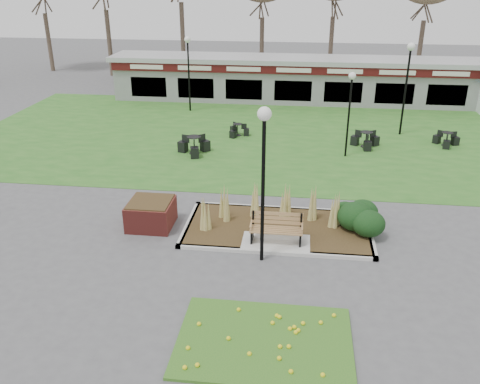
# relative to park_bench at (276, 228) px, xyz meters

# --- Properties ---
(ground) EXTENTS (100.00, 100.00, 0.00)m
(ground) POSITION_rel_park_bench_xyz_m (0.00, -0.25, -0.59)
(ground) COLOR #515154
(ground) RESTS_ON ground
(lawn) EXTENTS (34.00, 16.00, 0.02)m
(lawn) POSITION_rel_park_bench_xyz_m (0.00, 11.75, -0.58)
(lawn) COLOR #296720
(lawn) RESTS_ON ground
(flower_bed) EXTENTS (4.20, 3.00, 0.16)m
(flower_bed) POSITION_rel_park_bench_xyz_m (0.00, -4.85, -0.52)
(flower_bed) COLOR #28681D
(flower_bed) RESTS_ON ground
(planting_bed) EXTENTS (6.75, 3.40, 1.27)m
(planting_bed) POSITION_rel_park_bench_xyz_m (1.27, 1.10, -0.22)
(planting_bed) COLOR #362715
(planting_bed) RESTS_ON ground
(park_bench) EXTENTS (1.70, 0.66, 0.93)m
(park_bench) POSITION_rel_park_bench_xyz_m (0.00, 0.00, 0.00)
(park_bench) COLOR #A5884A
(park_bench) RESTS_ON ground
(brick_planter) EXTENTS (1.50, 1.50, 0.95)m
(brick_planter) POSITION_rel_park_bench_xyz_m (-4.40, 0.75, -0.11)
(brick_planter) COLOR maroon
(brick_planter) RESTS_ON ground
(food_pavilion) EXTENTS (24.60, 3.40, 2.90)m
(food_pavilion) POSITION_rel_park_bench_xyz_m (0.00, 19.71, 0.89)
(food_pavilion) COLOR gray
(food_pavilion) RESTS_ON ground
(lamp_post_near_left) EXTENTS (0.40, 0.40, 4.83)m
(lamp_post_near_left) POSITION_rel_park_bench_xyz_m (-0.39, -1.05, 2.93)
(lamp_post_near_left) COLOR black
(lamp_post_near_left) RESTS_ON ground
(lamp_post_mid_right) EXTENTS (0.40, 0.40, 4.83)m
(lamp_post_mid_right) POSITION_rel_park_bench_xyz_m (5.97, 12.76, 2.93)
(lamp_post_mid_right) COLOR black
(lamp_post_mid_right) RESTS_ON ground
(lamp_post_far_right) EXTENTS (0.33, 0.33, 4.01)m
(lamp_post_far_right) POSITION_rel_park_bench_xyz_m (2.80, 8.84, 2.33)
(lamp_post_far_right) COLOR black
(lamp_post_far_right) RESTS_ON ground
(lamp_post_far_left) EXTENTS (0.38, 0.38, 4.54)m
(lamp_post_far_left) POSITION_rel_park_bench_xyz_m (-6.38, 16.28, 2.72)
(lamp_post_far_left) COLOR black
(lamp_post_far_left) RESTS_ON ground
(bistro_set_a) EXTENTS (1.10, 1.20, 0.64)m
(bistro_set_a) POSITION_rel_park_bench_xyz_m (-2.73, 11.44, -0.35)
(bistro_set_a) COLOR black
(bistro_set_a) RESTS_ON ground
(bistro_set_b) EXTENTS (1.57, 1.55, 0.86)m
(bistro_set_b) POSITION_rel_park_bench_xyz_m (-4.46, 8.32, -0.28)
(bistro_set_b) COLOR black
(bistro_set_b) RESTS_ON ground
(bistro_set_c) EXTENTS (1.47, 1.32, 0.78)m
(bistro_set_c) POSITION_rel_park_bench_xyz_m (3.89, 10.34, -0.31)
(bistro_set_c) COLOR black
(bistro_set_c) RESTS_ON ground
(bistro_set_d) EXTENTS (1.29, 1.25, 0.70)m
(bistro_set_d) POSITION_rel_park_bench_xyz_m (7.96, 11.06, -0.34)
(bistro_set_d) COLOR black
(bistro_set_d) RESTS_ON ground
(car_silver) EXTENTS (4.95, 3.27, 1.57)m
(car_silver) POSITION_rel_park_bench_xyz_m (-11.68, 24.68, 0.19)
(car_silver) COLOR #B1B1B6
(car_silver) RESTS_ON ground
(car_black) EXTENTS (4.98, 2.53, 1.57)m
(car_black) POSITION_rel_park_bench_xyz_m (-11.34, 26.75, 0.19)
(car_black) COLOR black
(car_black) RESTS_ON ground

